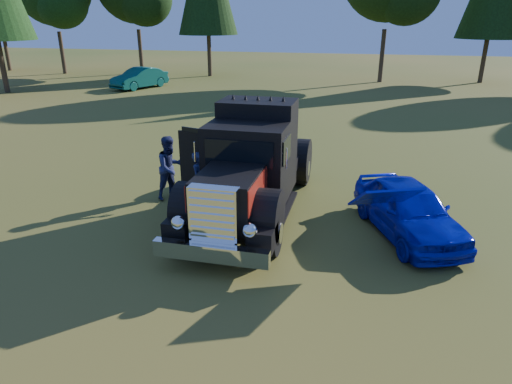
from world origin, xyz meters
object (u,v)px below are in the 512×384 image
(spectator_far, at_px, (171,168))
(diamond_t_truck, at_px, (250,170))
(distant_teal_car, at_px, (140,78))
(spectator_near, at_px, (200,182))
(hotrod_coupe, at_px, (408,209))

(spectator_far, bearing_deg, diamond_t_truck, -72.33)
(diamond_t_truck, distance_m, spectator_far, 2.69)
(diamond_t_truck, xyz_separation_m, spectator_far, (-2.59, 0.65, -0.33))
(diamond_t_truck, height_order, distant_teal_car, diamond_t_truck)
(spectator_near, relative_size, distant_teal_car, 0.37)
(distant_teal_car, bearing_deg, hotrod_coupe, -29.01)
(diamond_t_truck, bearing_deg, spectator_near, -175.99)
(hotrod_coupe, bearing_deg, spectator_far, 172.10)
(hotrod_coupe, distance_m, spectator_near, 5.51)
(spectator_near, height_order, spectator_far, spectator_far)
(spectator_near, bearing_deg, spectator_far, 66.06)
(spectator_near, bearing_deg, diamond_t_truck, -78.12)
(hotrod_coupe, distance_m, spectator_far, 6.77)
(diamond_t_truck, distance_m, distant_teal_car, 24.98)
(diamond_t_truck, relative_size, spectator_far, 3.78)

